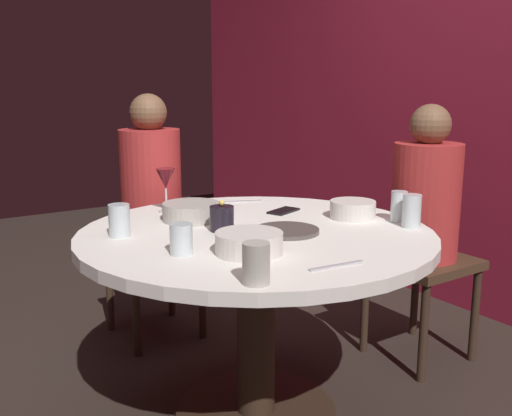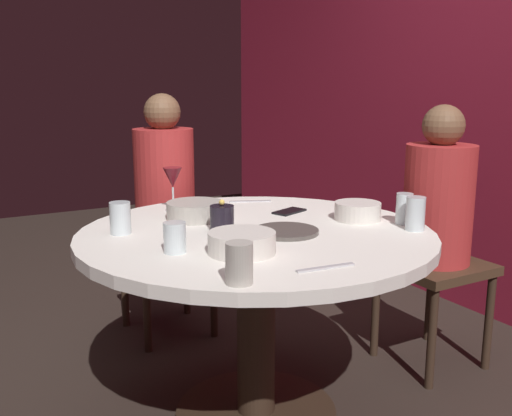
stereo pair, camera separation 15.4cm
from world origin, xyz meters
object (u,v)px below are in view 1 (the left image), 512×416
at_px(dining_table, 256,274).
at_px(bowl_small_white, 353,209).
at_px(dinner_plate, 287,231).
at_px(cell_phone, 283,211).
at_px(seated_diner_left, 151,192).
at_px(bowl_salad_center, 249,243).
at_px(seated_diner_back, 425,206).
at_px(cup_near_candle, 412,211).
at_px(bowl_serving_large, 191,212).
at_px(cup_center_front, 181,239).
at_px(candle_holder, 222,218).
at_px(cup_by_right_diner, 256,263).
at_px(cup_far_edge, 399,206).
at_px(cup_by_left_diner, 119,220).
at_px(wine_glass, 166,180).

height_order(dining_table, bowl_small_white, bowl_small_white).
distance_m(dinner_plate, cell_phone, 0.33).
distance_m(seated_diner_left, bowl_salad_center, 1.12).
distance_m(seated_diner_back, dinner_plate, 0.82).
bearing_deg(cup_near_candle, bowl_serving_large, -131.79).
distance_m(seated_diner_left, cup_center_front, 1.06).
height_order(candle_holder, bowl_salad_center, candle_holder).
height_order(bowl_serving_large, cup_near_candle, cup_near_candle).
xyz_separation_m(candle_holder, cup_by_right_diner, (0.52, -0.21, 0.01)).
bearing_deg(bowl_salad_center, cup_center_front, -121.30).
distance_m(dining_table, dinner_plate, 0.20).
xyz_separation_m(dining_table, dinner_plate, (0.09, 0.07, 0.17)).
distance_m(dining_table, seated_diner_left, 0.90).
bearing_deg(dinner_plate, cup_by_right_diner, -45.42).
height_order(cup_by_right_diner, cup_far_edge, cup_far_edge).
xyz_separation_m(bowl_serving_large, cup_near_candle, (0.54, 0.60, 0.03)).
bearing_deg(bowl_salad_center, seated_diner_left, 171.05).
bearing_deg(seated_diner_left, cup_by_right_diner, -12.97).
bearing_deg(cup_center_front, cup_by_left_diner, -165.87).
bearing_deg(cup_by_left_diner, cell_phone, 89.68).
bearing_deg(wine_glass, bowl_small_white, 47.88).
distance_m(cell_phone, bowl_serving_large, 0.38).
xyz_separation_m(cup_by_right_diner, cup_center_front, (-0.34, -0.04, -0.01)).
distance_m(cell_phone, cup_by_left_diner, 0.68).
bearing_deg(cup_by_left_diner, bowl_salad_center, 31.44).
xyz_separation_m(cup_near_candle, cup_center_front, (-0.16, -0.83, -0.01)).
distance_m(wine_glass, cup_by_left_diner, 0.40).
bearing_deg(cup_center_front, bowl_serving_large, 148.34).
bearing_deg(dining_table, bowl_small_white, 83.33).
xyz_separation_m(dining_table, cup_center_front, (0.12, -0.35, 0.21)).
bearing_deg(candle_holder, bowl_small_white, 77.98).
bearing_deg(cup_near_candle, cell_phone, -153.56).
relative_size(seated_diner_back, cell_phone, 8.15).
distance_m(cup_by_left_diner, cup_by_right_diner, 0.66).
xyz_separation_m(wine_glass, dinner_plate, (0.53, 0.20, -0.12)).
bearing_deg(seated_diner_back, cup_by_right_diner, 20.97).
bearing_deg(cell_phone, bowl_serving_large, -122.27).
relative_size(cell_phone, cup_far_edge, 1.23).
relative_size(bowl_small_white, cup_near_candle, 1.46).
height_order(wine_glass, cell_phone, wine_glass).
xyz_separation_m(candle_holder, dinner_plate, (0.15, 0.17, -0.04)).
height_order(candle_holder, wine_glass, wine_glass).
relative_size(bowl_serving_large, cup_center_front, 2.29).
bearing_deg(cup_by_right_diner, cup_near_candle, 103.27).
bearing_deg(seated_diner_left, dinner_plate, 4.10).
bearing_deg(bowl_small_white, cup_by_left_diner, -105.81).
height_order(bowl_salad_center, cup_by_left_diner, cup_by_left_diner).
relative_size(dining_table, wine_glass, 7.07).
bearing_deg(bowl_small_white, dining_table, -96.67).
bearing_deg(bowl_serving_large, seated_diner_left, 169.58).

